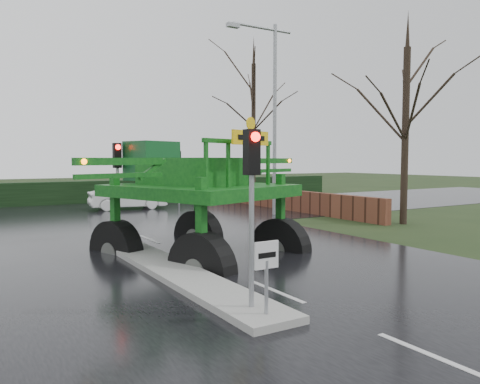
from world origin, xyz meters
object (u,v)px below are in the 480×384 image
keep_left_sign (266,266)px  white_sedan (128,209)px  crop_sprayer (194,178)px  street_light_right (270,102)px  traffic_signal_near (252,180)px  traffic_signal_mid (117,170)px  traffic_signal_far (179,165)px

keep_left_sign → white_sedan: bearing=79.0°
keep_left_sign → crop_sprayer: (0.72, 4.44, 1.42)m
street_light_right → traffic_signal_near: bearing=-126.1°
traffic_signal_near → crop_sprayer: size_ratio=0.40×
traffic_signal_near → street_light_right: size_ratio=0.35×
keep_left_sign → white_sedan: 20.62m
traffic_signal_near → white_sedan: bearing=78.7°
keep_left_sign → traffic_signal_near: bearing=90.0°
white_sedan → crop_sprayer: bearing=174.9°
traffic_signal_near → crop_sprayer: crop_sprayer is taller
traffic_signal_near → traffic_signal_mid: 8.50m
traffic_signal_near → crop_sprayer: 4.02m
street_light_right → keep_left_sign: bearing=-125.1°
traffic_signal_near → traffic_signal_far: same height
traffic_signal_far → street_light_right: 8.86m
traffic_signal_mid → crop_sprayer: crop_sprayer is taller
traffic_signal_mid → white_sedan: bearing=70.7°
street_light_right → traffic_signal_mid: bearing=-154.6°
keep_left_sign → crop_sprayer: 4.72m
crop_sprayer → traffic_signal_mid: bearing=79.2°
traffic_signal_mid → crop_sprayer: bearing=-81.0°
keep_left_sign → crop_sprayer: crop_sprayer is taller
traffic_signal_mid → traffic_signal_near: bearing=-90.0°
traffic_signal_far → white_sedan: 4.83m
traffic_signal_far → white_sedan: traffic_signal_far is taller
white_sedan → traffic_signal_far: bearing=-65.2°
traffic_signal_mid → crop_sprayer: 4.61m
crop_sprayer → traffic_signal_far: bearing=47.7°
traffic_signal_near → traffic_signal_mid: (0.00, 8.50, 0.00)m
keep_left_sign → traffic_signal_far: 22.93m
traffic_signal_near → white_sedan: size_ratio=0.79×
traffic_signal_far → crop_sprayer: size_ratio=0.40×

